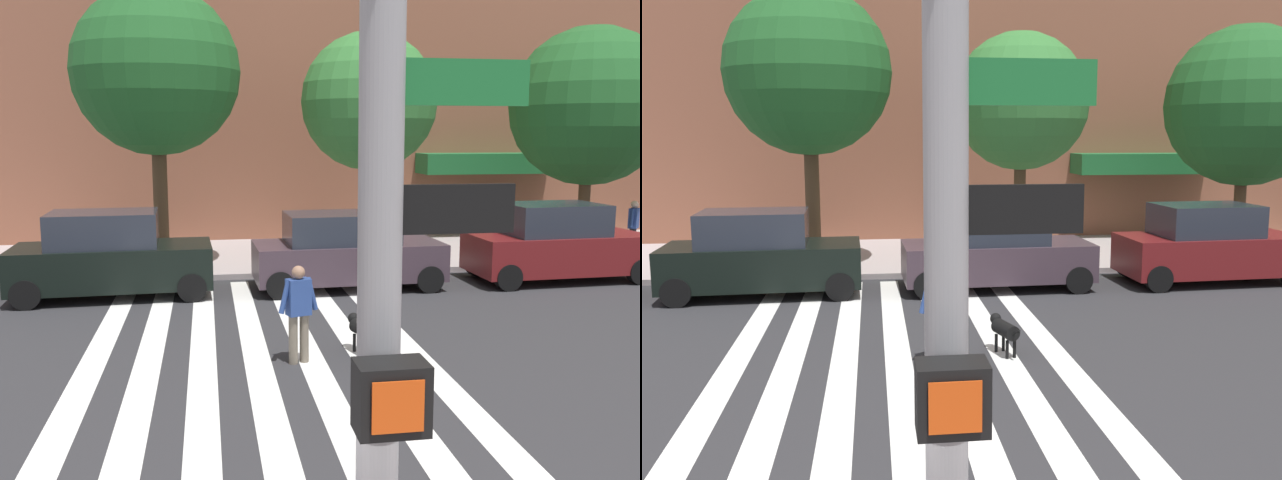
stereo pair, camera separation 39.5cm
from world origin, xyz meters
The scene contains 12 objects.
ground_plane centered at (0.00, 7.15, 0.00)m, with size 160.00×160.00×0.00m, color #2B2B2D.
sidewalk_far centered at (0.00, 17.30, 0.07)m, with size 80.00×6.00×0.15m, color #AC9F9E.
crosswalk_stripes centered at (-0.58, 7.15, 0.00)m, with size 5.85×13.70×0.01m.
traffic_light_pole centered at (-0.66, -0.73, 3.52)m, with size 0.74×0.46×5.80m.
parked_car_behind_first centered at (-3.57, 12.90, 0.95)m, with size 4.56×2.15×2.00m.
parked_car_third_in_line centered at (1.99, 12.90, 0.91)m, with size 4.62×2.10×1.87m.
parked_car_fourth_in_line centered at (7.52, 12.90, 0.96)m, with size 4.62×2.17×2.00m.
street_tree_nearest centered at (-2.58, 15.69, 5.38)m, with size 4.44×4.44×7.47m.
street_tree_middle centered at (3.29, 16.11, 4.66)m, with size 3.91×3.91×6.49m.
street_tree_further centered at (9.91, 15.73, 4.56)m, with size 4.68×4.68×6.76m.
pedestrian_dog_walker centered at (0.09, 7.52, 0.93)m, with size 0.70×0.34×1.64m.
dog_on_leash centered at (1.24, 7.82, 0.44)m, with size 0.44×0.97×0.65m.
Camera 2 is at (-0.96, -3.37, 3.75)m, focal length 38.46 mm.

